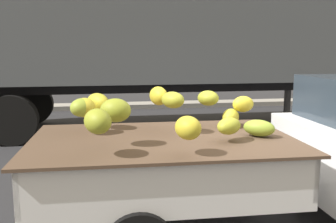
% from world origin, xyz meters
% --- Properties ---
extents(ground, '(220.00, 220.00, 0.00)m').
position_xyz_m(ground, '(0.00, 0.00, 0.00)').
color(ground, '#28282B').
extents(curb_strip, '(80.00, 0.80, 0.16)m').
position_xyz_m(curb_strip, '(0.00, 8.92, 0.08)').
color(curb_strip, gray).
rests_on(curb_strip, ground).
extents(pickup_truck, '(4.94, 1.86, 1.70)m').
position_xyz_m(pickup_truck, '(0.68, -0.29, 0.89)').
color(pickup_truck, white).
rests_on(pickup_truck, ground).
extents(semi_trailer, '(12.03, 2.72, 3.95)m').
position_xyz_m(semi_trailer, '(-0.34, 5.34, 2.54)').
color(semi_trailer, '#4C5156').
rests_on(semi_trailer, ground).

